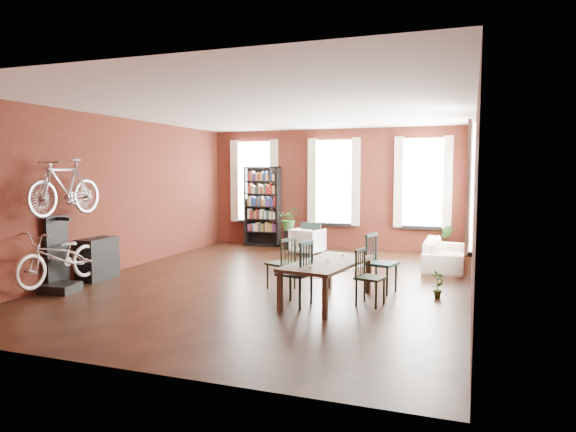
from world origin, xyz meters
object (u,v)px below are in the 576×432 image
at_px(bookshelf, 263,206).
at_px(cream_sofa, 445,249).
at_px(bicycle_floor, 59,233).
at_px(dining_chair_d, 382,263).
at_px(console_table, 98,259).
at_px(dining_table, 328,282).
at_px(plant_stand, 290,240).
at_px(white_armchair, 308,240).
at_px(dining_chair_b, 281,263).
at_px(dining_chair_a, 295,273).
at_px(bike_trainer, 60,288).
at_px(dining_chair_c, 370,278).

bearing_deg(bookshelf, cream_sofa, -18.95).
bearing_deg(bicycle_floor, dining_chair_d, 23.17).
bearing_deg(dining_chair_d, console_table, 113.54).
height_order(dining_table, dining_chair_d, dining_chair_d).
distance_m(plant_stand, bicycle_floor, 6.31).
xyz_separation_m(bookshelf, white_armchair, (1.62, -0.97, -0.74)).
distance_m(cream_sofa, plant_stand, 4.23).
distance_m(dining_table, dining_chair_d, 1.20).
xyz_separation_m(dining_chair_d, cream_sofa, (0.91, 2.71, -0.09)).
bearing_deg(dining_chair_b, cream_sofa, 164.33).
bearing_deg(dining_chair_a, bicycle_floor, -72.55).
relative_size(cream_sofa, bicycle_floor, 1.19).
distance_m(dining_chair_b, bike_trainer, 3.82).
relative_size(bike_trainer, bicycle_floor, 0.30).
relative_size(white_armchair, bike_trainer, 1.37).
bearing_deg(bicycle_floor, console_table, 99.60).
bearing_deg(bike_trainer, dining_chair_d, 20.04).
distance_m(white_armchair, cream_sofa, 3.41).
xyz_separation_m(white_armchair, plant_stand, (-0.69, 0.60, -0.11)).
bearing_deg(white_armchair, bookshelf, -18.53).
distance_m(dining_chair_c, bicycle_floor, 5.30).
bearing_deg(bicycle_floor, white_armchair, 65.77).
xyz_separation_m(dining_chair_a, console_table, (-4.20, 0.54, -0.10)).
bearing_deg(dining_table, white_armchair, 120.61).
bearing_deg(dining_chair_d, dining_table, 159.50).
bearing_deg(bike_trainer, dining_chair_a, 7.86).
bearing_deg(dining_chair_d, plant_stand, 52.69).
distance_m(dining_chair_d, white_armchair, 4.21).
bearing_deg(bicycle_floor, bike_trainer, -61.45).
height_order(bookshelf, console_table, bookshelf).
height_order(white_armchair, console_table, console_table).
relative_size(dining_chair_a, cream_sofa, 0.48).
xyz_separation_m(dining_table, dining_chair_d, (0.69, 0.97, 0.17)).
distance_m(dining_table, white_armchair, 4.73).
relative_size(dining_chair_c, console_table, 1.09).
distance_m(dining_chair_c, console_table, 5.30).
height_order(dining_chair_c, bike_trainer, dining_chair_c).
height_order(console_table, plant_stand, console_table).
height_order(dining_table, dining_chair_c, dining_chair_c).
height_order(dining_table, dining_chair_b, dining_chair_b).
relative_size(dining_table, plant_stand, 3.75).
bearing_deg(dining_chair_b, dining_chair_c, 96.00).
relative_size(dining_chair_d, cream_sofa, 0.48).
relative_size(console_table, plant_stand, 1.57).
bearing_deg(dining_table, bookshelf, 131.11).
distance_m(bike_trainer, bicycle_floor, 0.95).
bearing_deg(dining_chair_c, bicycle_floor, 112.17).
height_order(dining_table, cream_sofa, cream_sofa).
height_order(dining_chair_c, white_armchair, dining_chair_c).
bearing_deg(cream_sofa, console_table, 119.33).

